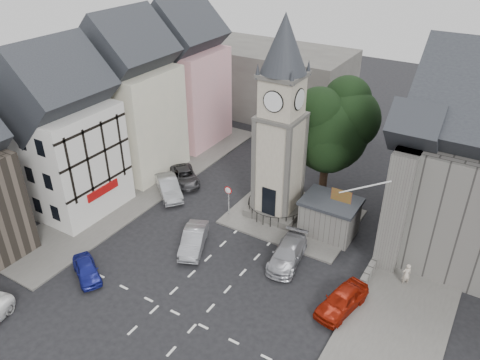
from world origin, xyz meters
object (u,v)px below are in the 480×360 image
Objects in this scene: stone_shelter at (329,217)px; car_west_blue at (87,270)px; car_east_red at (342,300)px; pedestrian at (406,274)px; clock_tower at (281,123)px.

stone_shelter is 1.20× the size of car_west_blue.
car_west_blue is (-12.30, -13.50, -0.94)m from stone_shelter.
car_west_blue is 17.32m from car_east_red.
pedestrian reaches higher than car_east_red.
pedestrian reaches higher than car_west_blue.
car_west_blue is at bearing -118.19° from clock_tower.
clock_tower is 8.15m from stone_shelter.
pedestrian is at bearing -22.34° from stone_shelter.
pedestrian is at bearing -30.92° from car_west_blue.
clock_tower is 4.54× the size of car_west_blue.
car_east_red is at bearing -39.06° from car_west_blue.
pedestrian is at bearing -15.76° from clock_tower.
stone_shelter is 0.99× the size of car_east_red.
stone_shelter is at bearing -5.84° from clock_tower.
stone_shelter is 2.49× the size of pedestrian.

